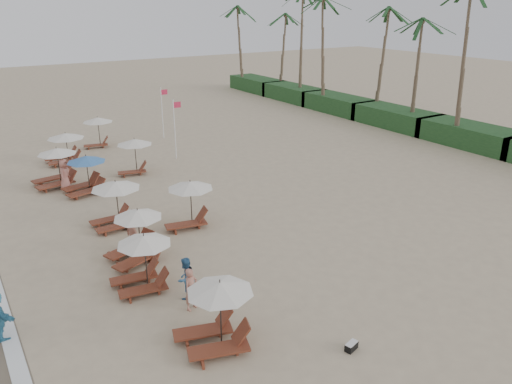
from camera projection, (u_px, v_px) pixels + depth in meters
ground at (294, 256)px, 21.52m from camera, size 160.00×160.00×0.00m
shrub_hedge at (396, 118)px, 43.74m from camera, size 3.20×53.00×1.60m
palm_row at (398, 7)px, 41.15m from camera, size 7.00×52.00×12.30m
lounger_station_0 at (214, 316)px, 15.56m from camera, size 2.55×2.33×2.24m
lounger_station_1 at (140, 263)px, 18.75m from camera, size 2.41×2.07×2.17m
lounger_station_2 at (133, 238)px, 20.90m from camera, size 2.59×2.54×2.23m
lounger_station_3 at (113, 203)px, 23.90m from camera, size 2.52×2.36×2.31m
lounger_station_4 at (83, 176)px, 28.34m from camera, size 2.64×2.32×2.17m
lounger_station_5 at (54, 169)px, 29.47m from camera, size 2.78×2.36×2.27m
lounger_station_6 at (63, 148)px, 33.64m from camera, size 2.77×2.45×2.05m
inland_station_0 at (188, 201)px, 23.92m from camera, size 2.75×2.24×2.22m
inland_station_1 at (133, 151)px, 31.39m from camera, size 2.55×2.24×2.22m
inland_station_2 at (97, 128)px, 37.31m from camera, size 2.54×2.24×2.22m
beachgoer_near at (191, 289)px, 17.57m from camera, size 0.68×0.57×1.60m
beachgoer_mid_a at (186, 278)px, 18.24m from camera, size 0.98×0.90×1.63m
beachgoer_mid_b at (134, 233)px, 21.84m from camera, size 0.86×1.16×1.60m
beachgoer_far_b at (64, 174)px, 28.94m from camera, size 0.98×1.07×1.83m
duffel_bag at (351, 346)px, 15.69m from camera, size 0.51×0.35×0.26m
flag_pole_near at (175, 126)px, 34.23m from camera, size 0.60×0.08×4.15m
flag_pole_far at (162, 110)px, 39.46m from camera, size 0.60×0.08×4.08m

